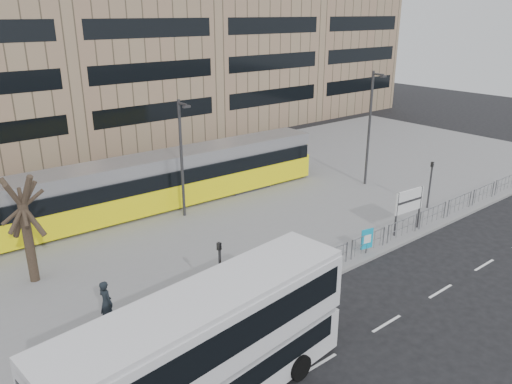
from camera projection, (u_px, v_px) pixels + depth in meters
ground at (345, 272)px, 24.66m from camera, size 120.00×120.00×0.00m
plaza at (209, 203)px, 33.38m from camera, size 64.00×24.00×0.15m
kerb at (345, 270)px, 24.67m from camera, size 64.00×0.25×0.17m
building_row at (83, 2)px, 46.16m from camera, size 70.40×18.40×31.20m
pedestrian_barrier at (365, 239)px, 25.87m from camera, size 32.07×0.07×1.10m
road_markings at (428, 299)px, 22.33m from camera, size 62.00×0.12×0.01m
double_decker_bus at (208, 348)px, 15.50m from camera, size 10.66×3.49×4.19m
tram at (117, 190)px, 30.31m from camera, size 29.35×3.75×3.45m
station_sign at (409, 203)px, 28.23m from camera, size 2.22×0.28×2.56m
ad_panel at (367, 239)px, 25.96m from camera, size 0.73×0.20×1.38m
pedestrian at (106, 303)px, 20.01m from camera, size 0.60×0.79×1.93m
traffic_light_west at (220, 267)px, 20.69m from camera, size 0.21×0.23×3.10m
traffic_light_east at (431, 179)px, 31.62m from camera, size 0.21×0.24×3.10m
lamp_post_west at (182, 154)px, 29.70m from camera, size 0.45×1.04×7.21m
lamp_post_east at (370, 124)px, 35.25m from camera, size 0.45×1.04×8.16m
bare_tree at (17, 171)px, 21.76m from camera, size 5.02×5.02×7.68m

